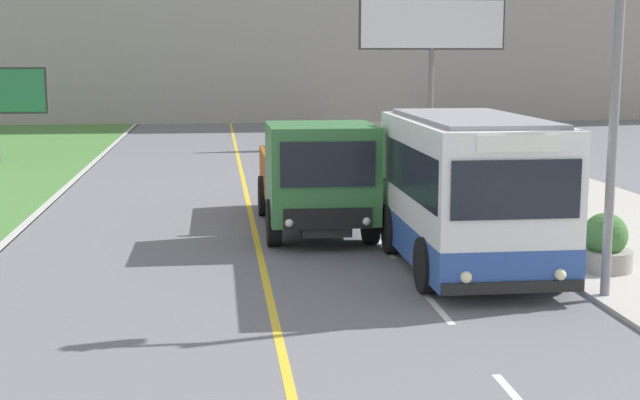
# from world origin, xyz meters

# --- Properties ---
(city_bus) EXTENTS (2.63, 5.47, 3.02)m
(city_bus) POSITION_xyz_m (3.96, 14.60, 1.53)
(city_bus) COLOR white
(city_bus) RESTS_ON ground_plane
(dump_truck) EXTENTS (2.45, 6.58, 2.65)m
(dump_truck) POSITION_xyz_m (1.43, 18.35, 1.33)
(dump_truck) COLOR black
(dump_truck) RESTS_ON ground_plane
(traffic_light_mast) EXTENTS (2.28, 0.32, 6.34)m
(traffic_light_mast) POSITION_xyz_m (5.13, 12.32, 4.02)
(traffic_light_mast) COLOR slate
(traffic_light_mast) RESTS_ON ground_plane
(billboard_large) EXTENTS (6.66, 0.24, 6.63)m
(billboard_large) POSITION_xyz_m (8.86, 37.92, 5.25)
(billboard_large) COLOR #59595B
(billboard_large) RESTS_ON ground_plane
(planter_round_near) EXTENTS (1.07, 1.07, 1.11)m
(planter_round_near) POSITION_xyz_m (6.49, 14.04, 0.56)
(planter_round_near) COLOR gray
(planter_round_near) RESTS_ON sidewalk_right
(planter_round_second) EXTENTS (1.05, 1.05, 1.10)m
(planter_round_second) POSITION_xyz_m (6.59, 17.61, 0.56)
(planter_round_second) COLOR gray
(planter_round_second) RESTS_ON sidewalk_right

